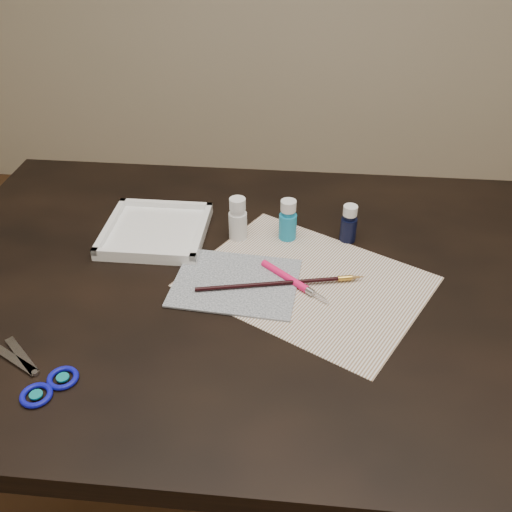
# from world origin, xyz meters

# --- Properties ---
(ground) EXTENTS (3.50, 3.50, 0.02)m
(ground) POSITION_xyz_m (0.00, 0.00, -0.01)
(ground) COLOR #422614
(ground) RESTS_ON ground
(table) EXTENTS (1.30, 0.90, 0.75)m
(table) POSITION_xyz_m (0.00, 0.00, 0.38)
(table) COLOR black
(table) RESTS_ON ground
(paper) EXTENTS (0.51, 0.47, 0.00)m
(paper) POSITION_xyz_m (0.10, -0.00, 0.75)
(paper) COLOR white
(paper) RESTS_ON table
(canvas) EXTENTS (0.24, 0.20, 0.00)m
(canvas) POSITION_xyz_m (-0.04, -0.02, 0.75)
(canvas) COLOR black
(canvas) RESTS_ON paper
(paint_bottle_white) EXTENTS (0.04, 0.04, 0.09)m
(paint_bottle_white) POSITION_xyz_m (-0.05, 0.13, 0.80)
(paint_bottle_white) COLOR silver
(paint_bottle_white) RESTS_ON table
(paint_bottle_cyan) EXTENTS (0.04, 0.04, 0.09)m
(paint_bottle_cyan) POSITION_xyz_m (0.05, 0.14, 0.79)
(paint_bottle_cyan) COLOR #1B92C0
(paint_bottle_cyan) RESTS_ON table
(paint_bottle_navy) EXTENTS (0.04, 0.04, 0.08)m
(paint_bottle_navy) POSITION_xyz_m (0.18, 0.15, 0.79)
(paint_bottle_navy) COLOR black
(paint_bottle_navy) RESTS_ON table
(paintbrush) EXTENTS (0.31, 0.08, 0.01)m
(paintbrush) POSITION_xyz_m (0.05, -0.02, 0.76)
(paintbrush) COLOR black
(paintbrush) RESTS_ON canvas
(craft_knife) EXTENTS (0.14, 0.12, 0.01)m
(craft_knife) POSITION_xyz_m (0.07, -0.02, 0.76)
(craft_knife) COLOR #FF1660
(craft_knife) RESTS_ON paper
(scissors) EXTENTS (0.21, 0.17, 0.01)m
(scissors) POSITION_xyz_m (-0.33, -0.27, 0.75)
(scissors) COLOR silver
(scissors) RESTS_ON table
(palette_tray) EXTENTS (0.21, 0.21, 0.02)m
(palette_tray) POSITION_xyz_m (-0.22, 0.13, 0.76)
(palette_tray) COLOR white
(palette_tray) RESTS_ON table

